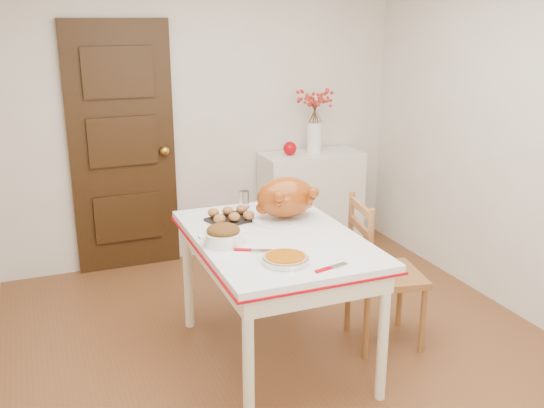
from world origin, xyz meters
name	(u,v)px	position (x,y,z in m)	size (l,w,h in m)	color
floor	(297,363)	(0.00, 0.00, 0.00)	(3.50, 4.00, 0.00)	brown
wall_back	(203,117)	(0.00, 2.00, 1.25)	(3.50, 0.00, 2.50)	silver
wall_right	(539,145)	(1.75, 0.00, 1.25)	(0.00, 4.00, 2.50)	silver
door_back	(123,149)	(-0.70, 1.97, 1.03)	(0.85, 0.06, 2.06)	black
sideboard	(311,201)	(0.93, 1.78, 0.45)	(0.90, 0.40, 0.90)	silver
kitchen_table	(275,299)	(-0.11, 0.11, 0.41)	(0.95, 1.38, 0.83)	white
chair_oak	(386,272)	(0.64, 0.05, 0.50)	(0.44, 0.44, 0.99)	brown
berry_vase	(315,122)	(0.95, 1.78, 1.18)	(0.29, 0.29, 0.56)	white
apple	(290,148)	(0.71, 1.78, 0.96)	(0.12, 0.12, 0.12)	#B0010B
turkey_platter	(286,200)	(0.06, 0.34, 0.97)	(0.44, 0.35, 0.28)	#A33E12
pumpkin_pie	(285,258)	(-0.21, -0.30, 0.85)	(0.25, 0.25, 0.05)	#994B05
stuffing_dish	(223,235)	(-0.43, 0.08, 0.88)	(0.28, 0.22, 0.11)	#533112
rolls_tray	(231,215)	(-0.27, 0.46, 0.87)	(0.27, 0.22, 0.07)	#A6632D
pie_server	(331,267)	(-0.02, -0.46, 0.84)	(0.21, 0.06, 0.01)	silver
carving_knife	(258,250)	(-0.29, -0.10, 0.84)	(0.27, 0.07, 0.01)	silver
drinking_glass	(244,199)	(-0.10, 0.69, 0.89)	(0.07, 0.07, 0.12)	white
shaker_pair	(295,200)	(0.24, 0.60, 0.87)	(0.08, 0.03, 0.08)	white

